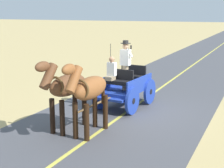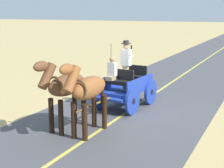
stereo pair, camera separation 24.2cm
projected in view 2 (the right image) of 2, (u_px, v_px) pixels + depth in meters
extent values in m
plane|color=tan|center=(131.00, 110.00, 11.97)|extent=(200.00, 200.00, 0.00)
cube|color=#4C4C51|center=(131.00, 110.00, 11.97)|extent=(5.70, 160.00, 0.01)
cube|color=#DBCC4C|center=(131.00, 110.00, 11.97)|extent=(0.12, 160.00, 0.00)
cube|color=#1E3899|center=(126.00, 89.00, 12.27)|extent=(1.36, 2.28, 0.12)
cube|color=#1E3899|center=(140.00, 84.00, 11.93)|extent=(0.21, 2.09, 0.44)
cube|color=#1E3899|center=(113.00, 80.00, 12.49)|extent=(0.21, 2.09, 0.44)
cube|color=#1E3899|center=(109.00, 99.00, 11.26)|extent=(1.09, 0.32, 0.08)
cube|color=#1E3899|center=(140.00, 88.00, 13.32)|extent=(0.73, 0.25, 0.06)
cube|color=black|center=(118.00, 82.00, 11.68)|extent=(1.04, 0.43, 0.14)
cube|color=black|center=(121.00, 75.00, 11.78)|extent=(1.02, 0.15, 0.44)
cube|color=black|center=(132.00, 77.00, 12.60)|extent=(1.04, 0.43, 0.14)
cube|color=black|center=(135.00, 71.00, 12.71)|extent=(1.02, 0.15, 0.44)
cylinder|color=#1E3899|center=(132.00, 101.00, 11.34)|extent=(0.17, 0.96, 0.96)
cylinder|color=black|center=(132.00, 101.00, 11.34)|extent=(0.13, 0.22, 0.21)
cylinder|color=#1E3899|center=(100.00, 96.00, 11.98)|extent=(0.17, 0.96, 0.96)
cylinder|color=black|center=(100.00, 96.00, 11.98)|extent=(0.13, 0.22, 0.21)
cylinder|color=#1E3899|center=(151.00, 92.00, 12.64)|extent=(0.17, 0.96, 0.96)
cylinder|color=black|center=(151.00, 92.00, 12.64)|extent=(0.13, 0.22, 0.21)
cylinder|color=#1E3899|center=(121.00, 88.00, 13.28)|extent=(0.17, 0.96, 0.96)
cylinder|color=black|center=(121.00, 88.00, 13.28)|extent=(0.13, 0.22, 0.21)
cylinder|color=brown|center=(94.00, 105.00, 10.43)|extent=(0.21, 2.00, 0.07)
cylinder|color=black|center=(111.00, 62.00, 11.67)|extent=(0.02, 0.02, 1.30)
cylinder|color=#998466|center=(126.00, 78.00, 11.81)|extent=(0.22, 0.22, 0.90)
cube|color=silver|center=(126.00, 58.00, 11.65)|extent=(0.36, 0.24, 0.56)
sphere|color=tan|center=(126.00, 46.00, 11.56)|extent=(0.22, 0.22, 0.22)
cylinder|color=black|center=(126.00, 43.00, 11.54)|extent=(0.36, 0.36, 0.01)
cylinder|color=black|center=(126.00, 42.00, 11.53)|extent=(0.20, 0.20, 0.10)
cylinder|color=silver|center=(130.00, 53.00, 11.49)|extent=(0.27, 0.10, 0.32)
cube|color=black|center=(131.00, 47.00, 11.40)|extent=(0.03, 0.07, 0.14)
cube|color=#998466|center=(111.00, 78.00, 11.67)|extent=(0.30, 0.34, 0.14)
cube|color=silver|center=(112.00, 69.00, 11.70)|extent=(0.31, 0.22, 0.48)
sphere|color=#9E7051|center=(112.00, 59.00, 11.63)|extent=(0.20, 0.20, 0.20)
ellipsoid|color=brown|center=(89.00, 88.00, 9.40)|extent=(0.61, 1.58, 0.64)
cylinder|color=black|center=(85.00, 123.00, 9.02)|extent=(0.15, 0.15, 1.05)
cylinder|color=black|center=(74.00, 120.00, 9.19)|extent=(0.15, 0.15, 1.05)
cylinder|color=black|center=(104.00, 112.00, 9.96)|extent=(0.15, 0.15, 1.05)
cylinder|color=black|center=(94.00, 110.00, 10.13)|extent=(0.15, 0.15, 1.05)
cylinder|color=brown|center=(72.00, 79.00, 8.58)|extent=(0.28, 0.66, 0.73)
ellipsoid|color=brown|center=(66.00, 69.00, 8.33)|extent=(0.24, 0.55, 0.28)
cube|color=black|center=(72.00, 78.00, 8.59)|extent=(0.08, 0.50, 0.56)
cylinder|color=black|center=(102.00, 92.00, 10.10)|extent=(0.11, 0.11, 0.70)
torus|color=brown|center=(78.00, 89.00, 8.91)|extent=(0.55, 0.09, 0.55)
ellipsoid|color=brown|center=(67.00, 85.00, 9.78)|extent=(0.70, 1.61, 0.64)
cylinder|color=black|center=(61.00, 118.00, 9.42)|extent=(0.15, 0.15, 1.05)
cylinder|color=black|center=(51.00, 116.00, 9.61)|extent=(0.15, 0.15, 1.05)
cylinder|color=black|center=(84.00, 108.00, 10.33)|extent=(0.15, 0.15, 1.05)
cylinder|color=black|center=(75.00, 107.00, 10.51)|extent=(0.15, 0.15, 1.05)
cylinder|color=brown|center=(47.00, 76.00, 9.00)|extent=(0.32, 0.67, 0.73)
ellipsoid|color=brown|center=(41.00, 66.00, 8.75)|extent=(0.27, 0.56, 0.28)
cube|color=black|center=(48.00, 75.00, 9.01)|extent=(0.11, 0.51, 0.56)
cylinder|color=black|center=(82.00, 90.00, 10.47)|extent=(0.11, 0.11, 0.70)
torus|color=brown|center=(55.00, 86.00, 9.31)|extent=(0.55, 0.12, 0.55)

